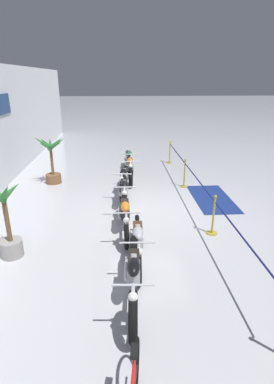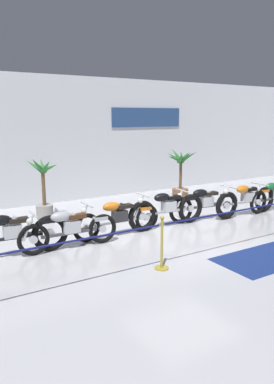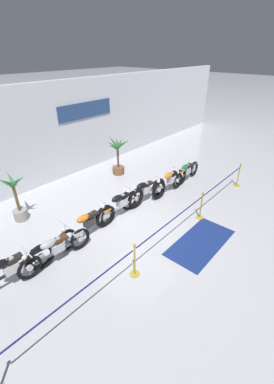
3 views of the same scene
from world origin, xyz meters
name	(u,v)px [view 3 (image 3 of 3)]	position (x,y,z in m)	size (l,w,h in m)	color
ground_plane	(135,225)	(0.00, 0.00, 0.00)	(120.00, 120.00, 0.00)	silver
back_wall	(44,136)	(0.01, 5.12, 2.10)	(28.00, 0.29, 4.20)	white
motorcycle_black_0	(9,271)	(-3.99, 0.64, 0.48)	(2.46, 0.62, 0.98)	black
motorcycle_silver_1	(56,249)	(-2.76, 0.50, 0.47)	(2.27, 0.62, 0.92)	black
motorcycle_orange_2	(88,224)	(-1.41, 0.74, 0.46)	(2.37, 0.62, 0.92)	black
motorcycle_black_3	(121,205)	(0.07, 0.73, 0.48)	(2.36, 0.62, 0.98)	black
motorcycle_black_4	(144,191)	(1.37, 0.73, 0.48)	(2.33, 0.62, 0.95)	black
motorcycle_orange_5	(170,181)	(2.75, 0.47, 0.48)	(2.36, 0.62, 0.97)	black
motorcycle_green_6	(186,172)	(3.97, 0.45, 0.47)	(2.26, 0.62, 0.93)	black
potted_palm_left_of_row	(16,200)	(-2.41, 3.29, 0.79)	(0.92, 1.01, 1.84)	gray
potted_palm_right_of_row	(118,157)	(2.57, 3.35, 0.88)	(1.07, 1.16, 1.80)	brown
stanchion_far_left	(139,250)	(-1.50, -1.46, 0.74)	(10.52, 0.28, 1.05)	gold
stanchion_mid_left	(135,264)	(-1.66, -1.46, 0.36)	(0.28, 0.28, 1.05)	gold
stanchion_mid_right	(201,209)	(1.85, -1.46, 0.36)	(0.28, 0.28, 1.05)	gold
stanchion_far_right	(238,178)	(5.14, -1.46, 0.36)	(0.28, 0.28, 1.05)	gold
floor_banner	(200,242)	(0.67, -2.16, 0.00)	(2.50, 1.20, 0.01)	navy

